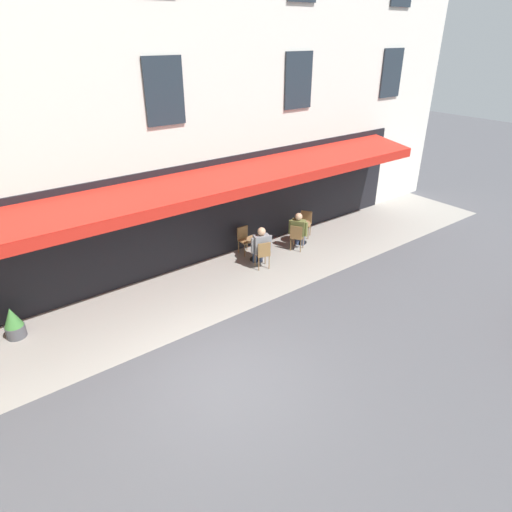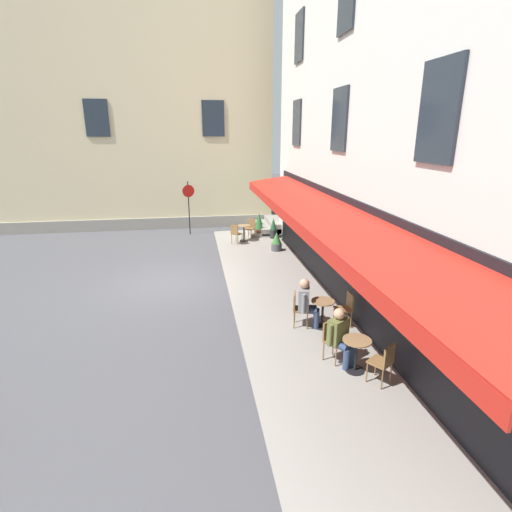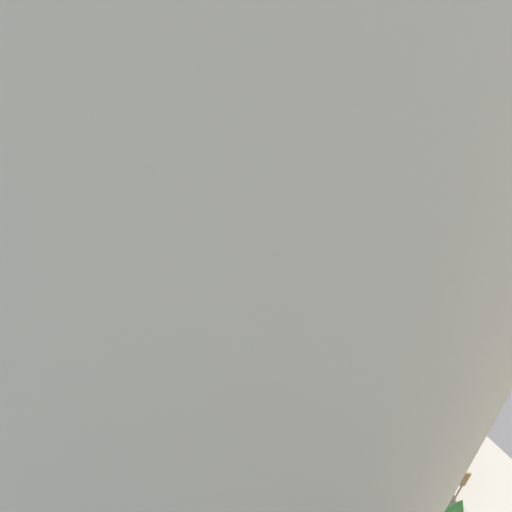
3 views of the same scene
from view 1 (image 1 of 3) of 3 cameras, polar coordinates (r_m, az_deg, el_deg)
The scene contains 12 objects.
ground_plane at distance 9.72m, azimuth -4.27°, elevation -15.67°, with size 70.00×70.00×0.00m, color #4C4C51.
sidewalk_cafe_terrace at distance 13.51m, azimuth -0.71°, elevation -2.13°, with size 20.50×3.20×0.01m, color gray.
cafe_building_facade at distance 17.43m, azimuth -12.39°, elevation 29.46°, with size 20.00×10.70×15.00m.
cafe_table_near_entrance at distance 15.29m, azimuth 5.90°, elevation 3.39°, with size 0.60×0.60×0.75m.
cafe_chair_wicker_near_door at distance 14.71m, azimuth 5.28°, elevation 2.67°, with size 0.55×0.55×0.91m.
cafe_chair_wicker_corner_left at distance 15.84m, azimuth 6.41°, elevation 4.44°, with size 0.56×0.56×0.91m.
cafe_table_streetside at distance 14.05m, azimuth -0.00°, elevation 1.32°, with size 0.60×0.60×0.75m.
cafe_chair_wicker_by_window at distance 13.49m, azimuth 0.92°, elevation 0.44°, with size 0.50×0.50×0.91m.
cafe_chair_wicker_facing_street at distance 14.48m, azimuth -1.52°, elevation 2.38°, with size 0.40×0.40×0.91m.
seated_patron_in_olive at distance 14.84m, azimuth 5.52°, elevation 3.49°, with size 0.63×0.61×1.29m.
seated_companion_in_grey at distance 13.60m, azimuth 0.60°, elevation 1.42°, with size 0.65×0.63×1.32m.
potted_plant_entrance_left at distance 12.08m, azimuth -28.84°, elevation -7.60°, with size 0.45×0.45×0.81m.
Camera 1 is at (3.76, 6.10, 6.57)m, focal length 30.97 mm.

